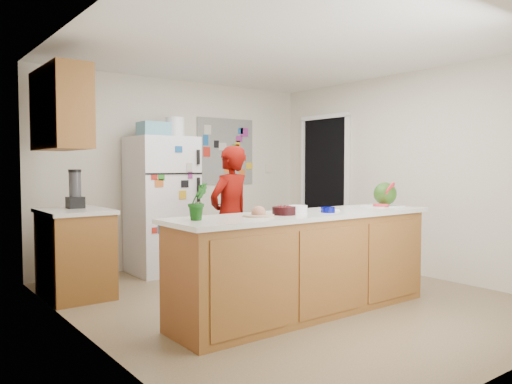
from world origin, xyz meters
TOP-DOWN VIEW (x-y plane):
  - floor at (0.00, 0.00)m, footprint 4.00×4.50m
  - wall_back at (0.00, 2.26)m, footprint 4.00×0.02m
  - wall_left at (-2.01, 0.00)m, footprint 0.02×4.50m
  - wall_right at (2.01, 0.00)m, footprint 0.02×4.50m
  - ceiling at (0.00, 0.00)m, footprint 4.00×4.50m
  - doorway at (1.99, 1.45)m, footprint 0.03×0.85m
  - peninsula_base at (-0.20, -0.50)m, footprint 2.60×0.62m
  - peninsula_top at (-0.20, -0.50)m, footprint 2.68×0.70m
  - side_counter_base at (-1.69, 1.35)m, footprint 0.60×0.80m
  - side_counter_top at (-1.69, 1.35)m, footprint 0.64×0.84m
  - upper_cabinets at (-1.82, 1.30)m, footprint 0.35×1.00m
  - refrigerator at (-0.45, 1.88)m, footprint 0.75×0.70m
  - fridge_top_bin at (-0.55, 1.88)m, footprint 0.35×0.28m
  - photo_collage at (0.75, 2.24)m, footprint 0.95×0.01m
  - person at (-0.17, 0.77)m, footprint 0.64×0.50m
  - blender_appliance at (-1.64, 1.47)m, footprint 0.12×0.12m
  - cutting_board at (0.89, -0.49)m, footprint 0.39×0.31m
  - watermelon at (0.95, -0.47)m, footprint 0.24×0.24m
  - watermelon_slice at (0.80, -0.54)m, footprint 0.16×0.16m
  - cherry_bowl at (-0.48, -0.53)m, footprint 0.23×0.23m
  - white_bowl at (-0.21, -0.40)m, footprint 0.19×0.19m
  - cobalt_bowl at (-0.03, -0.61)m, footprint 0.17×0.17m
  - plate at (-0.75, -0.51)m, footprint 0.33×0.33m
  - paper_towel at (0.05, -0.54)m, footprint 0.19×0.18m
  - keys at (1.00, -0.59)m, footprint 0.10×0.07m
  - potted_plant at (-1.29, -0.45)m, footprint 0.17×0.15m

SIDE VIEW (x-z plane):
  - floor at x=0.00m, z-range -0.02..0.00m
  - side_counter_base at x=-1.69m, z-range 0.00..0.86m
  - peninsula_base at x=-0.20m, z-range 0.00..0.88m
  - person at x=-0.17m, z-range 0.00..1.56m
  - refrigerator at x=-0.45m, z-range 0.00..1.70m
  - side_counter_top at x=-1.69m, z-range 0.86..0.90m
  - peninsula_top at x=-0.20m, z-range 0.88..0.92m
  - cutting_board at x=0.89m, z-range 0.92..0.93m
  - keys at x=1.00m, z-range 0.92..0.93m
  - plate at x=-0.75m, z-range 0.92..0.94m
  - paper_towel at x=0.05m, z-range 0.92..0.94m
  - watermelon_slice at x=0.80m, z-range 0.93..0.95m
  - cobalt_bowl at x=-0.03m, z-range 0.92..0.97m
  - white_bowl at x=-0.21m, z-range 0.92..0.98m
  - cherry_bowl at x=-0.48m, z-range 0.92..0.99m
  - doorway at x=1.99m, z-range 0.00..2.04m
  - watermelon at x=0.95m, z-range 0.93..1.17m
  - potted_plant at x=-1.29m, z-range 0.92..1.21m
  - blender_appliance at x=-1.64m, z-range 0.90..1.28m
  - wall_back at x=0.00m, z-range 0.00..2.50m
  - wall_left at x=-2.01m, z-range 0.00..2.50m
  - wall_right at x=2.01m, z-range 0.00..2.50m
  - photo_collage at x=0.75m, z-range 1.08..2.02m
  - fridge_top_bin at x=-0.55m, z-range 1.70..1.88m
  - upper_cabinets at x=-1.82m, z-range 1.50..2.30m
  - ceiling at x=0.00m, z-range 2.50..2.52m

